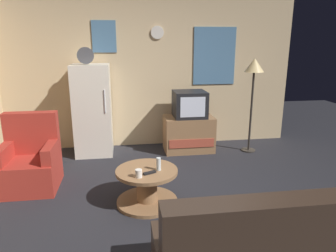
% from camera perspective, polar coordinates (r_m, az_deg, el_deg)
% --- Properties ---
extents(ground_plane, '(12.00, 12.00, 0.00)m').
position_cam_1_polar(ground_plane, '(3.67, 0.09, -15.23)').
color(ground_plane, '#232328').
extents(wall_with_art, '(5.20, 0.12, 2.61)m').
position_cam_1_polar(wall_with_art, '(5.62, -3.49, 9.64)').
color(wall_with_art, '#D1B284').
rests_on(wall_with_art, ground_plane).
extents(fridge, '(0.60, 0.62, 1.77)m').
position_cam_1_polar(fridge, '(5.33, -13.57, 2.88)').
color(fridge, silver).
rests_on(fridge, ground_plane).
extents(tv_stand, '(0.84, 0.53, 0.61)m').
position_cam_1_polar(tv_stand, '(5.43, 3.78, -1.42)').
color(tv_stand, '#8E6642').
rests_on(tv_stand, ground_plane).
extents(crt_tv, '(0.54, 0.51, 0.44)m').
position_cam_1_polar(crt_tv, '(5.30, 3.97, 4.00)').
color(crt_tv, black).
rests_on(crt_tv, tv_stand).
extents(standing_lamp, '(0.32, 0.32, 1.59)m').
position_cam_1_polar(standing_lamp, '(5.38, 15.42, 9.38)').
color(standing_lamp, '#332D28').
rests_on(standing_lamp, ground_plane).
extents(coffee_table, '(0.72, 0.72, 0.43)m').
position_cam_1_polar(coffee_table, '(3.74, -3.86, -10.96)').
color(coffee_table, '#8E6642').
rests_on(coffee_table, ground_plane).
extents(wine_glass, '(0.05, 0.05, 0.15)m').
position_cam_1_polar(wine_glass, '(3.60, -1.73, -6.96)').
color(wine_glass, silver).
rests_on(wine_glass, coffee_table).
extents(mug_ceramic_white, '(0.08, 0.08, 0.09)m').
position_cam_1_polar(mug_ceramic_white, '(3.45, -5.38, -8.62)').
color(mug_ceramic_white, silver).
rests_on(mug_ceramic_white, coffee_table).
extents(remote_control, '(0.15, 0.10, 0.02)m').
position_cam_1_polar(remote_control, '(3.54, -3.37, -8.51)').
color(remote_control, black).
rests_on(remote_control, coffee_table).
extents(armchair, '(0.68, 0.68, 0.96)m').
position_cam_1_polar(armchair, '(4.45, -23.78, -6.09)').
color(armchair, '#A52D23').
rests_on(armchair, ground_plane).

